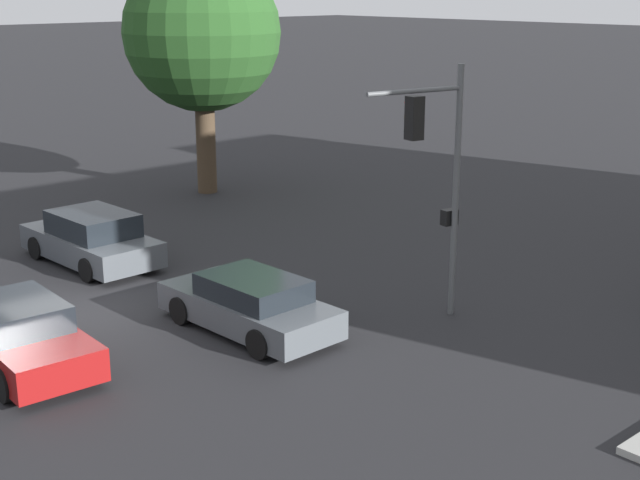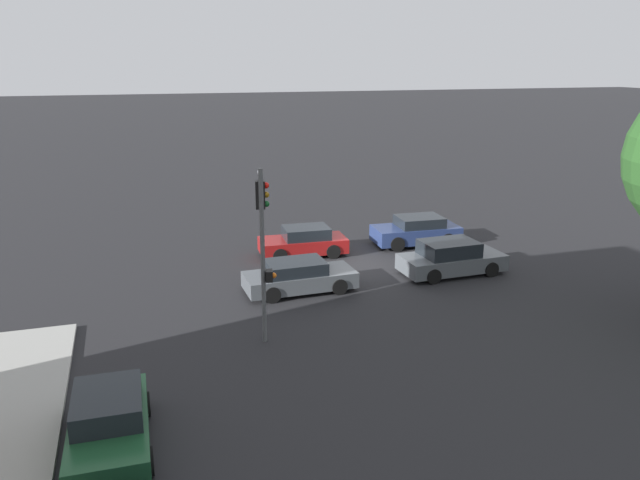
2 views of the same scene
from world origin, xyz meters
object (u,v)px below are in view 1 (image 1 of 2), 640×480
street_tree (202,33)px  crossing_car_2 (21,337)px  crossing_car_0 (250,304)px  crossing_car_3 (92,239)px  traffic_signal (435,160)px

street_tree → crossing_car_2: bearing=-48.7°
crossing_car_0 → crossing_car_3: (-6.63, -0.12, 0.07)m
traffic_signal → street_tree: bearing=-4.5°
street_tree → traffic_signal: bearing=-15.0°
traffic_signal → crossing_car_3: 9.86m
crossing_car_0 → crossing_car_3: 6.63m
street_tree → crossing_car_0: 14.48m
crossing_car_2 → crossing_car_3: crossing_car_3 is taller
crossing_car_3 → traffic_signal: bearing=-159.6°
crossing_car_2 → crossing_car_0: bearing=74.8°
traffic_signal → crossing_car_3: size_ratio=1.27×
street_tree → crossing_car_0: (11.60, -7.11, -4.97)m
street_tree → traffic_signal: 14.31m
crossing_car_0 → crossing_car_3: crossing_car_3 is taller
street_tree → crossing_car_2: (10.14, -11.54, -4.93)m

